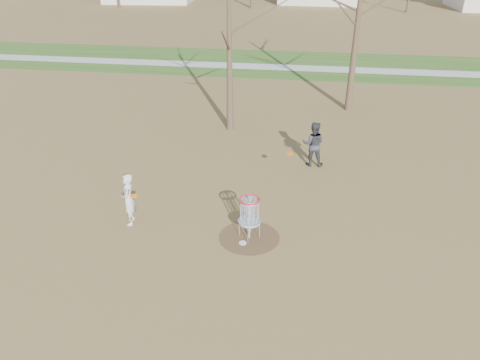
{
  "coord_description": "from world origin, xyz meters",
  "views": [
    {
      "loc": [
        1.41,
        -11.32,
        7.93
      ],
      "look_at": [
        -0.5,
        1.5,
        1.1
      ],
      "focal_mm": 35.0,
      "sensor_mm": 36.0,
      "label": 1
    }
  ],
  "objects_px": {
    "player_standing": "(128,199)",
    "disc_golf_basket": "(250,211)",
    "player_throwing": "(313,144)",
    "disc_grounded": "(243,243)"
  },
  "relations": [
    {
      "from": "player_throwing",
      "to": "disc_golf_basket",
      "type": "relative_size",
      "value": 1.29
    },
    {
      "from": "player_standing",
      "to": "disc_grounded",
      "type": "distance_m",
      "value": 3.71
    },
    {
      "from": "player_throwing",
      "to": "disc_grounded",
      "type": "distance_m",
      "value": 5.95
    },
    {
      "from": "disc_golf_basket",
      "to": "player_throwing",
      "type": "bearing_deg",
      "value": 71.43
    },
    {
      "from": "player_throwing",
      "to": "disc_grounded",
      "type": "xyz_separation_m",
      "value": [
        -1.91,
        -5.57,
        -0.85
      ]
    },
    {
      "from": "disc_golf_basket",
      "to": "player_standing",
      "type": "bearing_deg",
      "value": 176.0
    },
    {
      "from": "player_standing",
      "to": "disc_golf_basket",
      "type": "relative_size",
      "value": 1.23
    },
    {
      "from": "player_throwing",
      "to": "disc_grounded",
      "type": "relative_size",
      "value": 7.94
    },
    {
      "from": "player_throwing",
      "to": "disc_golf_basket",
      "type": "bearing_deg",
      "value": 73.72
    },
    {
      "from": "disc_grounded",
      "to": "disc_golf_basket",
      "type": "distance_m",
      "value": 0.96
    }
  ]
}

